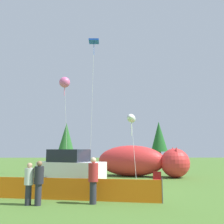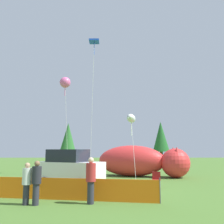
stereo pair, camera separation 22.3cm
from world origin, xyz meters
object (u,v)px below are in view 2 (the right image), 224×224
at_px(folding_chair, 156,178).
at_px(spectator_in_green_shirt, 91,178).
at_px(inflatable_cat, 140,162).
at_px(kite_pink_octopus, 65,83).
at_px(spectator_in_black_shirt, 27,182).
at_px(kite_blue_box, 94,45).
at_px(kite_white_ghost, 131,119).
at_px(spectator_in_white_shirt, 36,181).
at_px(parked_car, 70,169).

distance_m(folding_chair, spectator_in_green_shirt, 5.60).
bearing_deg(inflatable_cat, kite_pink_octopus, -173.88).
relative_size(spectator_in_black_shirt, kite_blue_box, 0.14).
relative_size(kite_white_ghost, kite_pink_octopus, 0.54).
height_order(spectator_in_white_shirt, kite_blue_box, kite_blue_box).
distance_m(spectator_in_black_shirt, kite_pink_octopus, 14.81).
bearing_deg(spectator_in_black_shirt, inflatable_cat, 61.21).
xyz_separation_m(spectator_in_green_shirt, kite_pink_octopus, (-3.48, 12.48, 7.54)).
bearing_deg(kite_blue_box, inflatable_cat, -0.39).
bearing_deg(kite_blue_box, spectator_in_black_shirt, -100.17).
bearing_deg(parked_car, kite_pink_octopus, 128.19).
relative_size(inflatable_cat, kite_white_ghost, 1.58).
relative_size(parked_car, kite_blue_box, 0.35).
relative_size(kite_blue_box, kite_white_ghost, 2.45).
xyz_separation_m(folding_chair, kite_white_ghost, (-1.13, 3.50, 3.98)).
distance_m(folding_chair, kite_white_ghost, 5.42).
xyz_separation_m(spectator_in_green_shirt, spectator_in_white_shirt, (-2.19, -0.22, -0.07)).
bearing_deg(kite_pink_octopus, kite_blue_box, -31.34).
height_order(spectator_in_black_shirt, kite_blue_box, kite_blue_box).
xyz_separation_m(spectator_in_white_shirt, kite_white_ghost, (4.59, 8.05, 3.57)).
height_order(folding_chair, kite_pink_octopus, kite_pink_octopus).
relative_size(inflatable_cat, spectator_in_black_shirt, 4.66).
relative_size(parked_car, inflatable_cat, 0.54).
bearing_deg(spectator_in_black_shirt, spectator_in_white_shirt, -7.69).
distance_m(inflatable_cat, kite_blue_box, 11.21).
xyz_separation_m(folding_chair, spectator_in_green_shirt, (-3.52, -4.33, 0.48)).
relative_size(inflatable_cat, kite_blue_box, 0.65).
xyz_separation_m(inflatable_cat, spectator_in_white_shirt, (-5.57, -10.94, -0.23)).
distance_m(kite_blue_box, kite_pink_octopus, 4.54).
bearing_deg(spectator_in_white_shirt, folding_chair, 38.49).
bearing_deg(kite_white_ghost, spectator_in_black_shirt, -122.03).
distance_m(spectator_in_white_shirt, kite_blue_box, 15.40).
bearing_deg(kite_pink_octopus, kite_white_ghost, -38.37).
bearing_deg(inflatable_cat, spectator_in_black_shirt, -98.31).
xyz_separation_m(inflatable_cat, spectator_in_black_shirt, (-5.98, -10.89, -0.28)).
relative_size(folding_chair, inflatable_cat, 0.12).
distance_m(inflatable_cat, kite_white_ghost, 4.52).
xyz_separation_m(spectator_in_white_shirt, kite_blue_box, (1.55, 10.97, 10.70)).
height_order(kite_blue_box, kite_pink_octopus, kite_blue_box).
xyz_separation_m(spectator_in_green_shirt, kite_blue_box, (-0.65, 10.75, 10.63)).
relative_size(inflatable_cat, spectator_in_green_shirt, 4.13).
bearing_deg(spectator_in_black_shirt, spectator_in_green_shirt, 3.53).
relative_size(spectator_in_white_shirt, kite_white_ghost, 0.36).
relative_size(spectator_in_black_shirt, kite_pink_octopus, 0.18).
height_order(parked_car, kite_pink_octopus, kite_pink_octopus).
xyz_separation_m(spectator_in_green_shirt, kite_white_ghost, (2.39, 7.83, 3.49)).
relative_size(spectator_in_green_shirt, spectator_in_white_shirt, 1.08).
bearing_deg(kite_pink_octopus, spectator_in_black_shirt, -86.02).
bearing_deg(spectator_in_green_shirt, parked_car, 109.29).
bearing_deg(inflatable_cat, kite_white_ghost, -88.30).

